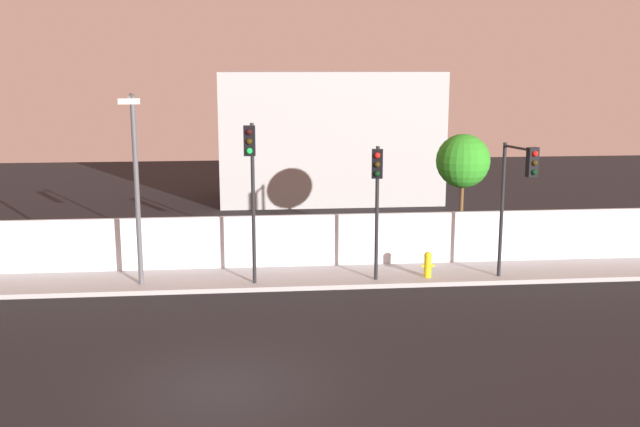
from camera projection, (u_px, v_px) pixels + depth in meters
ground_plane at (223, 389)px, 16.31m from camera, size 80.00×80.00×0.00m
sidewalk at (231, 280)px, 24.30m from camera, size 36.00×2.40×0.15m
perimeter_wall at (231, 242)px, 25.36m from camera, size 36.00×0.18×1.80m
traffic_light_left at (377, 186)px, 23.01m from camera, size 0.40×1.07×4.37m
traffic_light_center at (251, 171)px, 22.47m from camera, size 0.36×1.26×5.13m
traffic_light_right at (518, 182)px, 23.07m from camera, size 0.60×1.73×4.45m
street_lamp_curbside at (135, 173)px, 22.56m from camera, size 0.62×2.07×6.04m
fire_hydrant at (428, 264)px, 24.26m from camera, size 0.44×0.26×0.86m
roadside_tree_midleft at (463, 161)px, 26.72m from camera, size 1.96×1.96×4.60m
low_building_distant at (328, 136)px, 39.03m from camera, size 11.33×6.00×6.70m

